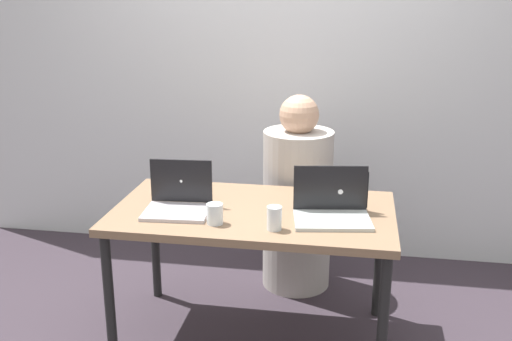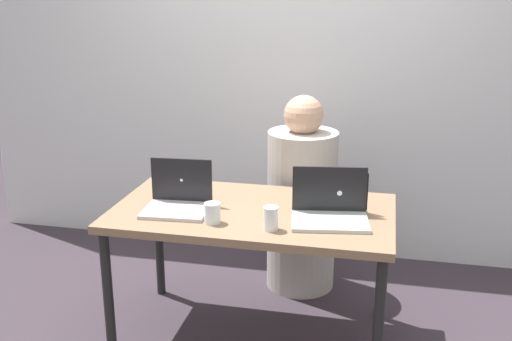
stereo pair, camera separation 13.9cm
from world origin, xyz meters
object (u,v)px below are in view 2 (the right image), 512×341
object	(u,v)px
laptop_back_right	(337,200)
laptop_front_right	(330,210)
water_glass_right	(271,220)
water_glass_left	(212,214)
person_at_center	(302,204)
laptop_front_left	(178,199)

from	to	relation	value
laptop_back_right	laptop_front_right	bearing A→B (deg)	71.67
water_glass_right	water_glass_left	xyz separation A→B (m)	(-0.29, 0.02, -0.01)
laptop_back_right	water_glass_left	size ratio (longest dim) A/B	3.25
laptop_front_right	water_glass_right	size ratio (longest dim) A/B	3.55
person_at_center	laptop_front_right	bearing A→B (deg)	124.59
laptop_back_right	water_glass_right	distance (m)	0.44
laptop_front_left	laptop_back_right	distance (m)	0.80
laptop_front_left	water_glass_left	bearing A→B (deg)	-35.79
laptop_back_right	water_glass_right	world-z (taller)	laptop_back_right
laptop_front_right	laptop_front_left	bearing A→B (deg)	172.56
laptop_front_right	water_glass_right	world-z (taller)	laptop_front_right
laptop_back_right	laptop_front_right	world-z (taller)	laptop_front_right
person_at_center	laptop_front_left	xyz separation A→B (m)	(-0.52, -0.73, 0.25)
water_glass_left	laptop_front_right	bearing A→B (deg)	16.07
laptop_front_left	person_at_center	bearing A→B (deg)	50.24
person_at_center	laptop_back_right	world-z (taller)	person_at_center
person_at_center	laptop_front_right	distance (m)	0.78
person_at_center	water_glass_left	bearing A→B (deg)	86.89
person_at_center	laptop_back_right	distance (m)	0.64
person_at_center	water_glass_left	world-z (taller)	person_at_center
laptop_front_right	water_glass_left	xyz separation A→B (m)	(-0.54, -0.15, -0.01)
person_at_center	water_glass_right	size ratio (longest dim) A/B	10.78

